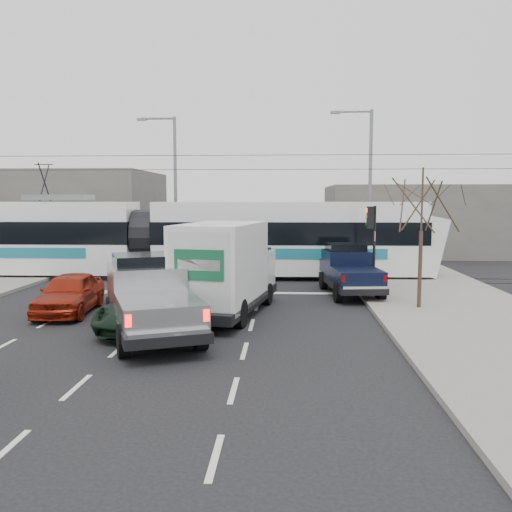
# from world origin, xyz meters

# --- Properties ---
(ground) EXTENTS (120.00, 120.00, 0.00)m
(ground) POSITION_xyz_m (0.00, 0.00, 0.00)
(ground) COLOR black
(ground) RESTS_ON ground
(sidewalk_right) EXTENTS (6.00, 60.00, 0.15)m
(sidewalk_right) POSITION_xyz_m (9.00, 0.00, 0.07)
(sidewalk_right) COLOR gray
(sidewalk_right) RESTS_ON ground
(rails) EXTENTS (60.00, 1.60, 0.03)m
(rails) POSITION_xyz_m (0.00, 10.00, 0.01)
(rails) COLOR #33302D
(rails) RESTS_ON ground
(building_left) EXTENTS (14.00, 10.00, 6.00)m
(building_left) POSITION_xyz_m (-14.00, 22.00, 3.00)
(building_left) COLOR slate
(building_left) RESTS_ON ground
(building_right) EXTENTS (12.00, 10.00, 5.00)m
(building_right) POSITION_xyz_m (12.00, 24.00, 2.50)
(building_right) COLOR slate
(building_right) RESTS_ON ground
(bare_tree) EXTENTS (2.40, 2.40, 5.00)m
(bare_tree) POSITION_xyz_m (7.60, 2.50, 3.79)
(bare_tree) COLOR #47382B
(bare_tree) RESTS_ON ground
(traffic_signal) EXTENTS (0.44, 0.44, 3.60)m
(traffic_signal) POSITION_xyz_m (6.47, 6.50, 2.74)
(traffic_signal) COLOR black
(traffic_signal) RESTS_ON ground
(street_lamp_near) EXTENTS (2.38, 0.25, 9.00)m
(street_lamp_near) POSITION_xyz_m (7.31, 14.00, 5.11)
(street_lamp_near) COLOR slate
(street_lamp_near) RESTS_ON ground
(street_lamp_far) EXTENTS (2.38, 0.25, 9.00)m
(street_lamp_far) POSITION_xyz_m (-4.19, 16.00, 5.11)
(street_lamp_far) COLOR slate
(street_lamp_far) RESTS_ON ground
(catenary) EXTENTS (60.00, 0.20, 7.00)m
(catenary) POSITION_xyz_m (0.00, 10.00, 3.88)
(catenary) COLOR black
(catenary) RESTS_ON ground
(tram) EXTENTS (28.46, 3.46, 5.80)m
(tram) POSITION_xyz_m (-4.52, 10.42, 2.06)
(tram) COLOR white
(tram) RESTS_ON ground
(silver_pickup) EXTENTS (4.41, 6.70, 2.31)m
(silver_pickup) POSITION_xyz_m (-1.34, -1.14, 1.15)
(silver_pickup) COLOR black
(silver_pickup) RESTS_ON ground
(box_truck) EXTENTS (3.36, 6.76, 3.23)m
(box_truck) POSITION_xyz_m (0.72, 1.45, 1.60)
(box_truck) COLOR black
(box_truck) RESTS_ON ground
(navy_pickup) EXTENTS (2.40, 5.17, 2.10)m
(navy_pickup) POSITION_xyz_m (5.46, 5.99, 1.04)
(navy_pickup) COLOR black
(navy_pickup) RESTS_ON ground
(green_car) EXTENTS (3.34, 5.44, 1.41)m
(green_car) POSITION_xyz_m (-1.21, -0.58, 0.70)
(green_car) COLOR black
(green_car) RESTS_ON ground
(red_car) EXTENTS (2.02, 4.33, 1.44)m
(red_car) POSITION_xyz_m (-4.88, 1.49, 0.72)
(red_car) COLOR maroon
(red_car) RESTS_ON ground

